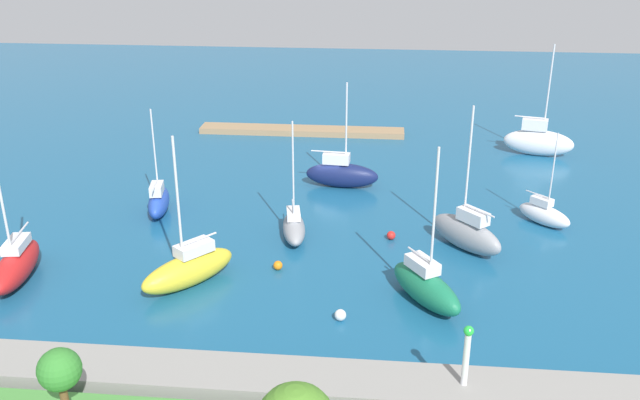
{
  "coord_description": "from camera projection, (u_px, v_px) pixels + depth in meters",
  "views": [
    {
      "loc": [
        -5.49,
        65.2,
        25.28
      ],
      "look_at": [
        0.0,
        7.74,
        1.5
      ],
      "focal_mm": 38.34,
      "sensor_mm": 36.0,
      "label": 1
    }
  ],
  "objects": [
    {
      "name": "water",
      "position": [
        327.0,
        185.0,
        70.12
      ],
      "size": [
        160.0,
        160.0,
        0.0
      ],
      "primitive_type": "plane",
      "color": "#19567F",
      "rests_on": "ground"
    },
    {
      "name": "sailboat_gray_east_end",
      "position": [
        466.0,
        232.0,
        55.99
      ],
      "size": [
        6.32,
        6.78,
        12.05
      ],
      "rotation": [
        0.0,
        0.0,
        5.44
      ],
      "color": "gray",
      "rests_on": "water"
    },
    {
      "name": "harbor_beacon",
      "position": [
        467.0,
        351.0,
        36.87
      ],
      "size": [
        0.56,
        0.56,
        3.73
      ],
      "color": "silver",
      "rests_on": "breakwater"
    },
    {
      "name": "sailboat_white_off_beacon",
      "position": [
        544.0,
        214.0,
        60.76
      ],
      "size": [
        4.76,
        4.88,
        8.55
      ],
      "rotation": [
        0.0,
        0.0,
        2.33
      ],
      "color": "white",
      "rests_on": "water"
    },
    {
      "name": "sailboat_red_along_channel",
      "position": [
        16.0,
        264.0,
        51.24
      ],
      "size": [
        3.49,
        8.18,
        11.76
      ],
      "rotation": [
        0.0,
        0.0,
        1.73
      ],
      "color": "red",
      "rests_on": "water"
    },
    {
      "name": "breakwater",
      "position": [
        277.0,
        384.0,
        38.9
      ],
      "size": [
        57.98,
        3.53,
        1.52
      ],
      "primitive_type": "cube",
      "color": "gray",
      "rests_on": "ground"
    },
    {
      "name": "park_tree_west",
      "position": [
        60.0,
        371.0,
        34.03
      ],
      "size": [
        2.2,
        2.2,
        4.22
      ],
      "color": "brown",
      "rests_on": "shoreline_park"
    },
    {
      "name": "sailboat_gray_lone_south",
      "position": [
        294.0,
        227.0,
        58.19
      ],
      "size": [
        2.91,
        6.31,
        10.4
      ],
      "rotation": [
        0.0,
        0.0,
        1.75
      ],
      "color": "gray",
      "rests_on": "water"
    },
    {
      "name": "mooring_buoy_orange",
      "position": [
        278.0,
        265.0,
        53.06
      ],
      "size": [
        0.73,
        0.73,
        0.73
      ],
      "primitive_type": "sphere",
      "color": "orange",
      "rests_on": "water"
    },
    {
      "name": "mooring_buoy_red",
      "position": [
        391.0,
        235.0,
        58.08
      ],
      "size": [
        0.74,
        0.74,
        0.74
      ],
      "primitive_type": "sphere",
      "color": "red",
      "rests_on": "water"
    },
    {
      "name": "pier_dock",
      "position": [
        302.0,
        131.0,
        86.88
      ],
      "size": [
        25.89,
        3.06,
        0.72
      ],
      "primitive_type": "cube",
      "color": "#997A56",
      "rests_on": "ground"
    },
    {
      "name": "sailboat_yellow_far_south",
      "position": [
        189.0,
        268.0,
        50.51
      ],
      "size": [
        6.82,
        7.54,
        11.66
      ],
      "rotation": [
        0.0,
        0.0,
        0.88
      ],
      "color": "yellow",
      "rests_on": "water"
    },
    {
      "name": "mooring_buoy_white",
      "position": [
        340.0,
        315.0,
        46.33
      ],
      "size": [
        0.8,
        0.8,
        0.8
      ],
      "primitive_type": "sphere",
      "color": "white",
      "rests_on": "water"
    },
    {
      "name": "sailboat_blue_by_breakwater",
      "position": [
        159.0,
        201.0,
        62.96
      ],
      "size": [
        2.82,
        6.23,
        9.82
      ],
      "rotation": [
        0.0,
        0.0,
        4.89
      ],
      "color": "#2347B2",
      "rests_on": "water"
    },
    {
      "name": "sailboat_white_center_basin",
      "position": [
        538.0,
        141.0,
        78.39
      ],
      "size": [
        8.1,
        3.98,
        12.74
      ],
      "rotation": [
        0.0,
        0.0,
        2.91
      ],
      "color": "white",
      "rests_on": "water"
    },
    {
      "name": "sailboat_green_near_pier",
      "position": [
        426.0,
        286.0,
        48.12
      ],
      "size": [
        5.89,
        7.32,
        11.73
      ],
      "rotation": [
        0.0,
        0.0,
        2.15
      ],
      "color": "#19724C",
      "rests_on": "water"
    },
    {
      "name": "sailboat_navy_lone_north",
      "position": [
        342.0,
        174.0,
        69.1
      ],
      "size": [
        7.54,
        2.78,
        10.78
      ],
      "rotation": [
        0.0,
        0.0,
        3.05
      ],
      "color": "#141E4C",
      "rests_on": "water"
    }
  ]
}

